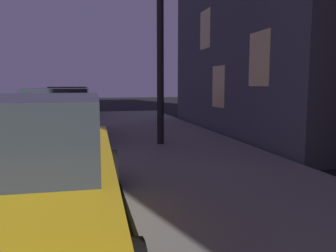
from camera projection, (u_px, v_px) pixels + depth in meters
The scene contains 3 objects.
car_yellow_cab at pixel (7, 176), 3.02m from camera, with size 2.21×4.44×1.43m.
car_silver at pixel (59, 116), 9.01m from camera, with size 2.07×4.05×1.43m.
car_green at pixel (70, 103), 15.15m from camera, with size 2.16×4.27×1.43m.
Camera 1 is at (3.56, 0.45, 1.54)m, focal length 36.11 mm.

